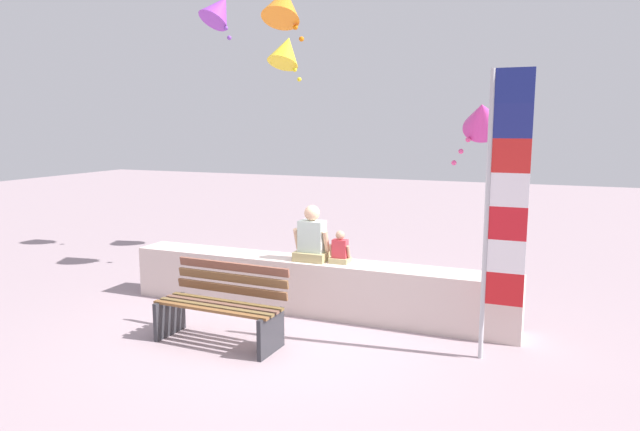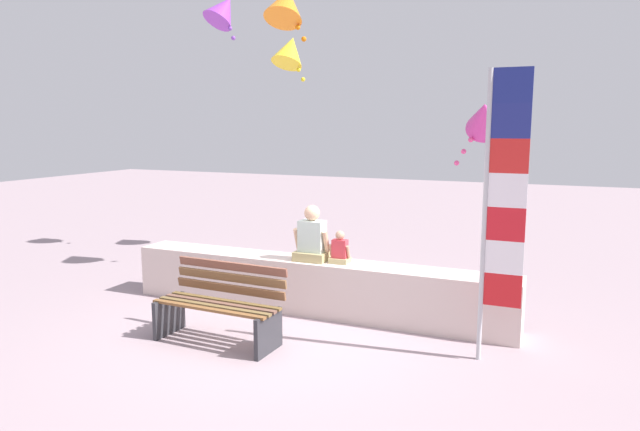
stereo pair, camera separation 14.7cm
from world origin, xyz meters
name	(u,v)px [view 1 (the left image)]	position (x,y,z in m)	size (l,w,h in m)	color
ground_plane	(284,334)	(0.00, 0.00, 0.00)	(40.00, 40.00, 0.00)	gray
seawall_ledge	(314,286)	(0.00, 0.90, 0.35)	(5.29, 0.55, 0.71)	beige
park_bench	(222,307)	(-0.56, -0.48, 0.41)	(1.51, 0.66, 0.88)	brown
person_adult	(312,239)	(-0.01, 0.88, 0.99)	(0.48, 0.35, 0.73)	tan
person_child	(340,250)	(0.38, 0.89, 0.87)	(0.28, 0.20, 0.42)	tan
flag_banner	(502,200)	(2.40, 0.15, 1.72)	(0.43, 0.05, 3.03)	#B7B7BC
kite_magenta	(482,116)	(1.82, 3.19, 2.61)	(0.76, 0.81, 1.17)	#DB3D9E
kite_yellow	(286,51)	(-1.89, 4.05, 3.85)	(0.71, 0.85, 0.95)	yellow
kite_orange	(283,4)	(-1.16, 2.45, 4.32)	(0.66, 0.81, 0.96)	orange
kite_purple	(219,9)	(-2.98, 3.53, 4.57)	(0.85, 0.95, 0.96)	purple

